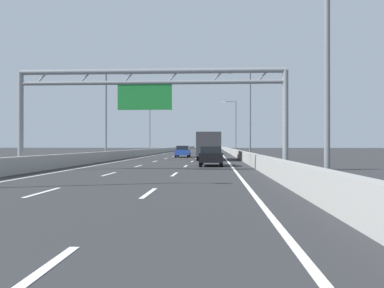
% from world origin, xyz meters
% --- Properties ---
extents(ground_plane, '(260.00, 260.00, 0.00)m').
position_xyz_m(ground_plane, '(0.00, 100.00, 0.00)').
color(ground_plane, '#2D2D30').
extents(lane_dash_left_1, '(0.16, 3.00, 0.01)m').
position_xyz_m(lane_dash_left_1, '(-1.80, 12.50, 0.01)').
color(lane_dash_left_1, white).
rests_on(lane_dash_left_1, ground_plane).
extents(lane_dash_left_2, '(0.16, 3.00, 0.01)m').
position_xyz_m(lane_dash_left_2, '(-1.80, 21.50, 0.01)').
color(lane_dash_left_2, white).
rests_on(lane_dash_left_2, ground_plane).
extents(lane_dash_left_3, '(0.16, 3.00, 0.01)m').
position_xyz_m(lane_dash_left_3, '(-1.80, 30.50, 0.01)').
color(lane_dash_left_3, white).
rests_on(lane_dash_left_3, ground_plane).
extents(lane_dash_left_4, '(0.16, 3.00, 0.01)m').
position_xyz_m(lane_dash_left_4, '(-1.80, 39.50, 0.01)').
color(lane_dash_left_4, white).
rests_on(lane_dash_left_4, ground_plane).
extents(lane_dash_left_5, '(0.16, 3.00, 0.01)m').
position_xyz_m(lane_dash_left_5, '(-1.80, 48.50, 0.01)').
color(lane_dash_left_5, white).
rests_on(lane_dash_left_5, ground_plane).
extents(lane_dash_left_6, '(0.16, 3.00, 0.01)m').
position_xyz_m(lane_dash_left_6, '(-1.80, 57.50, 0.01)').
color(lane_dash_left_6, white).
rests_on(lane_dash_left_6, ground_plane).
extents(lane_dash_left_7, '(0.16, 3.00, 0.01)m').
position_xyz_m(lane_dash_left_7, '(-1.80, 66.50, 0.01)').
color(lane_dash_left_7, white).
rests_on(lane_dash_left_7, ground_plane).
extents(lane_dash_left_8, '(0.16, 3.00, 0.01)m').
position_xyz_m(lane_dash_left_8, '(-1.80, 75.50, 0.01)').
color(lane_dash_left_8, white).
rests_on(lane_dash_left_8, ground_plane).
extents(lane_dash_left_9, '(0.16, 3.00, 0.01)m').
position_xyz_m(lane_dash_left_9, '(-1.80, 84.50, 0.01)').
color(lane_dash_left_9, white).
rests_on(lane_dash_left_9, ground_plane).
extents(lane_dash_left_10, '(0.16, 3.00, 0.01)m').
position_xyz_m(lane_dash_left_10, '(-1.80, 93.50, 0.01)').
color(lane_dash_left_10, white).
rests_on(lane_dash_left_10, ground_plane).
extents(lane_dash_left_11, '(0.16, 3.00, 0.01)m').
position_xyz_m(lane_dash_left_11, '(-1.80, 102.50, 0.01)').
color(lane_dash_left_11, white).
rests_on(lane_dash_left_11, ground_plane).
extents(lane_dash_left_12, '(0.16, 3.00, 0.01)m').
position_xyz_m(lane_dash_left_12, '(-1.80, 111.50, 0.01)').
color(lane_dash_left_12, white).
rests_on(lane_dash_left_12, ground_plane).
extents(lane_dash_left_13, '(0.16, 3.00, 0.01)m').
position_xyz_m(lane_dash_left_13, '(-1.80, 120.50, 0.01)').
color(lane_dash_left_13, white).
rests_on(lane_dash_left_13, ground_plane).
extents(lane_dash_left_14, '(0.16, 3.00, 0.01)m').
position_xyz_m(lane_dash_left_14, '(-1.80, 129.50, 0.01)').
color(lane_dash_left_14, white).
rests_on(lane_dash_left_14, ground_plane).
extents(lane_dash_left_15, '(0.16, 3.00, 0.01)m').
position_xyz_m(lane_dash_left_15, '(-1.80, 138.50, 0.01)').
color(lane_dash_left_15, white).
rests_on(lane_dash_left_15, ground_plane).
extents(lane_dash_left_16, '(0.16, 3.00, 0.01)m').
position_xyz_m(lane_dash_left_16, '(-1.80, 147.50, 0.01)').
color(lane_dash_left_16, white).
rests_on(lane_dash_left_16, ground_plane).
extents(lane_dash_left_17, '(0.16, 3.00, 0.01)m').
position_xyz_m(lane_dash_left_17, '(-1.80, 156.50, 0.01)').
color(lane_dash_left_17, white).
rests_on(lane_dash_left_17, ground_plane).
extents(lane_dash_right_0, '(0.16, 3.00, 0.01)m').
position_xyz_m(lane_dash_right_0, '(1.80, 3.50, 0.01)').
color(lane_dash_right_0, white).
rests_on(lane_dash_right_0, ground_plane).
extents(lane_dash_right_1, '(0.16, 3.00, 0.01)m').
position_xyz_m(lane_dash_right_1, '(1.80, 12.50, 0.01)').
color(lane_dash_right_1, white).
rests_on(lane_dash_right_1, ground_plane).
extents(lane_dash_right_2, '(0.16, 3.00, 0.01)m').
position_xyz_m(lane_dash_right_2, '(1.80, 21.50, 0.01)').
color(lane_dash_right_2, white).
rests_on(lane_dash_right_2, ground_plane).
extents(lane_dash_right_3, '(0.16, 3.00, 0.01)m').
position_xyz_m(lane_dash_right_3, '(1.80, 30.50, 0.01)').
color(lane_dash_right_3, white).
rests_on(lane_dash_right_3, ground_plane).
extents(lane_dash_right_4, '(0.16, 3.00, 0.01)m').
position_xyz_m(lane_dash_right_4, '(1.80, 39.50, 0.01)').
color(lane_dash_right_4, white).
rests_on(lane_dash_right_4, ground_plane).
extents(lane_dash_right_5, '(0.16, 3.00, 0.01)m').
position_xyz_m(lane_dash_right_5, '(1.80, 48.50, 0.01)').
color(lane_dash_right_5, white).
rests_on(lane_dash_right_5, ground_plane).
extents(lane_dash_right_6, '(0.16, 3.00, 0.01)m').
position_xyz_m(lane_dash_right_6, '(1.80, 57.50, 0.01)').
color(lane_dash_right_6, white).
rests_on(lane_dash_right_6, ground_plane).
extents(lane_dash_right_7, '(0.16, 3.00, 0.01)m').
position_xyz_m(lane_dash_right_7, '(1.80, 66.50, 0.01)').
color(lane_dash_right_7, white).
rests_on(lane_dash_right_7, ground_plane).
extents(lane_dash_right_8, '(0.16, 3.00, 0.01)m').
position_xyz_m(lane_dash_right_8, '(1.80, 75.50, 0.01)').
color(lane_dash_right_8, white).
rests_on(lane_dash_right_8, ground_plane).
extents(lane_dash_right_9, '(0.16, 3.00, 0.01)m').
position_xyz_m(lane_dash_right_9, '(1.80, 84.50, 0.01)').
color(lane_dash_right_9, white).
rests_on(lane_dash_right_9, ground_plane).
extents(lane_dash_right_10, '(0.16, 3.00, 0.01)m').
position_xyz_m(lane_dash_right_10, '(1.80, 93.50, 0.01)').
color(lane_dash_right_10, white).
rests_on(lane_dash_right_10, ground_plane).
extents(lane_dash_right_11, '(0.16, 3.00, 0.01)m').
position_xyz_m(lane_dash_right_11, '(1.80, 102.50, 0.01)').
color(lane_dash_right_11, white).
rests_on(lane_dash_right_11, ground_plane).
extents(lane_dash_right_12, '(0.16, 3.00, 0.01)m').
position_xyz_m(lane_dash_right_12, '(1.80, 111.50, 0.01)').
color(lane_dash_right_12, white).
rests_on(lane_dash_right_12, ground_plane).
extents(lane_dash_right_13, '(0.16, 3.00, 0.01)m').
position_xyz_m(lane_dash_right_13, '(1.80, 120.50, 0.01)').
color(lane_dash_right_13, white).
rests_on(lane_dash_right_13, ground_plane).
extents(lane_dash_right_14, '(0.16, 3.00, 0.01)m').
position_xyz_m(lane_dash_right_14, '(1.80, 129.50, 0.01)').
color(lane_dash_right_14, white).
rests_on(lane_dash_right_14, ground_plane).
extents(lane_dash_right_15, '(0.16, 3.00, 0.01)m').
position_xyz_m(lane_dash_right_15, '(1.80, 138.50, 0.01)').
color(lane_dash_right_15, white).
rests_on(lane_dash_right_15, ground_plane).
extents(lane_dash_right_16, '(0.16, 3.00, 0.01)m').
position_xyz_m(lane_dash_right_16, '(1.80, 147.50, 0.01)').
color(lane_dash_right_16, white).
rests_on(lane_dash_right_16, ground_plane).
extents(lane_dash_right_17, '(0.16, 3.00, 0.01)m').
position_xyz_m(lane_dash_right_17, '(1.80, 156.50, 0.01)').
color(lane_dash_right_17, white).
rests_on(lane_dash_right_17, ground_plane).
extents(edge_line_left, '(0.16, 176.00, 0.01)m').
position_xyz_m(edge_line_left, '(-5.25, 88.00, 0.01)').
color(edge_line_left, white).
rests_on(edge_line_left, ground_plane).
extents(edge_line_right, '(0.16, 176.00, 0.01)m').
position_xyz_m(edge_line_right, '(5.25, 88.00, 0.01)').
color(edge_line_right, white).
rests_on(edge_line_right, ground_plane).
extents(barrier_left, '(0.45, 220.00, 0.95)m').
position_xyz_m(barrier_left, '(-6.90, 110.00, 0.47)').
color(barrier_left, '#9E9E99').
rests_on(barrier_left, ground_plane).
extents(barrier_right, '(0.45, 220.00, 0.95)m').
position_xyz_m(barrier_right, '(6.90, 110.00, 0.47)').
color(barrier_right, '#9E9E99').
rests_on(barrier_right, ground_plane).
extents(sign_gantry, '(17.00, 0.36, 6.36)m').
position_xyz_m(sign_gantry, '(-0.05, 24.77, 4.87)').
color(sign_gantry, gray).
rests_on(sign_gantry, ground_plane).
extents(streetlamp_right_near, '(2.58, 0.28, 9.50)m').
position_xyz_m(streetlamp_right_near, '(7.47, 12.71, 5.40)').
color(streetlamp_right_near, slate).
rests_on(streetlamp_right_near, ground_plane).
extents(streetlamp_left_mid, '(2.58, 0.28, 9.50)m').
position_xyz_m(streetlamp_left_mid, '(-7.47, 43.51, 5.40)').
color(streetlamp_left_mid, slate).
rests_on(streetlamp_left_mid, ground_plane).
extents(streetlamp_right_mid, '(2.58, 0.28, 9.50)m').
position_xyz_m(streetlamp_right_mid, '(7.47, 43.51, 5.40)').
color(streetlamp_right_mid, slate).
rests_on(streetlamp_right_mid, ground_plane).
extents(streetlamp_left_far, '(2.58, 0.28, 9.50)m').
position_xyz_m(streetlamp_left_far, '(-7.47, 74.32, 5.40)').
color(streetlamp_left_far, slate).
rests_on(streetlamp_left_far, ground_plane).
extents(streetlamp_right_far, '(2.58, 0.28, 9.50)m').
position_xyz_m(streetlamp_right_far, '(7.47, 74.32, 5.40)').
color(streetlamp_right_far, slate).
rests_on(streetlamp_right_far, ground_plane).
extents(blue_car, '(1.76, 4.61, 1.49)m').
position_xyz_m(blue_car, '(-0.16, 53.59, 0.76)').
color(blue_car, '#2347AD').
rests_on(blue_car, ground_plane).
extents(red_car, '(1.70, 4.29, 1.49)m').
position_xyz_m(red_car, '(3.48, 70.78, 0.76)').
color(red_car, red).
rests_on(red_car, ground_plane).
extents(green_car, '(1.82, 4.56, 1.45)m').
position_xyz_m(green_car, '(3.37, 77.13, 0.76)').
color(green_car, '#1E7A38').
rests_on(green_car, ground_plane).
extents(black_car, '(1.73, 4.64, 1.50)m').
position_xyz_m(black_car, '(3.71, 30.94, 0.77)').
color(black_car, black).
rests_on(black_car, ground_plane).
extents(box_truck, '(2.47, 9.00, 2.90)m').
position_xyz_m(box_truck, '(3.39, 44.03, 1.61)').
color(box_truck, '#B21E19').
rests_on(box_truck, ground_plane).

